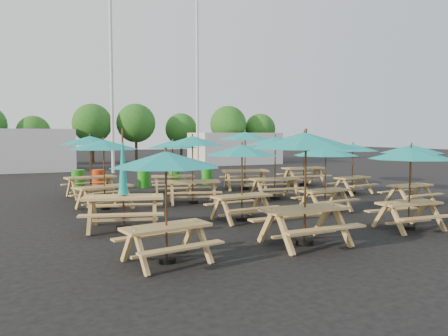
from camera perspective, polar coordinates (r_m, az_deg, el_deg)
name	(u,v)px	position (r m, az deg, el deg)	size (l,w,h in m)	color
ground	(241,201)	(15.83, 2.27, -4.34)	(120.00, 120.00, 0.00)	black
picnic_unit_0	(166,165)	(8.07, -7.61, 0.44)	(2.39, 2.39, 2.10)	tan
picnic_unit_1	(123,188)	(11.26, -13.02, -2.60)	(2.38, 2.21, 2.54)	tan
picnic_unit_2	(104,148)	(14.42, -15.44, 2.54)	(2.77, 2.77, 2.26)	tan
picnic_unit_3	(90,143)	(17.49, -17.11, 3.11)	(2.73, 2.73, 2.37)	tan
picnic_unit_4	(306,146)	(9.50, 10.64, 2.82)	(2.46, 2.46, 2.45)	tan
picnic_unit_5	(242,154)	(12.05, 2.37, 1.87)	(2.28, 2.28, 2.13)	tan
picnic_unit_6	(192,144)	(15.16, -4.14, 3.15)	(2.90, 2.90, 2.37)	tan
picnic_unit_7	(172,147)	(17.96, -6.75, 2.77)	(2.60, 2.60, 2.18)	tan
picnic_unit_8	(411,157)	(11.84, 23.19, 1.28)	(2.18, 2.18, 2.08)	tan
picnic_unit_9	(326,154)	(13.89, 13.14, 1.76)	(2.21, 2.21, 2.05)	tan
picnic_unit_10	(275,144)	(16.26, 6.71, 3.11)	(2.51, 2.51, 2.34)	tan
picnic_unit_11	(245,139)	(19.13, 2.77, 3.85)	(3.10, 3.10, 2.55)	tan
picnic_unit_13	(411,152)	(16.11, 23.28, 1.95)	(2.19, 2.19, 2.08)	tan
picnic_unit_14	(353,150)	(18.44, 16.48, 2.29)	(2.35, 2.35, 2.05)	tan
picnic_unit_15	(304,138)	(21.04, 10.43, 3.81)	(2.66, 2.66, 2.55)	tan
waste_bin_0	(78,180)	(19.92, -18.51, -1.50)	(0.55, 0.55, 0.89)	#24981B
waste_bin_1	(99,180)	(19.78, -16.07, -1.49)	(0.55, 0.55, 0.89)	red
waste_bin_2	(144,178)	(20.21, -10.45, -1.27)	(0.55, 0.55, 0.89)	#24981B
waste_bin_3	(175,176)	(20.97, -6.46, -1.03)	(0.55, 0.55, 0.89)	#24981B
waste_bin_4	(207,175)	(21.34, -2.26, -0.92)	(0.55, 0.55, 0.89)	#24981B
mast_0	(112,77)	(28.65, -14.48, 11.41)	(0.20, 0.20, 12.00)	silver
mast_1	(197,86)	(32.32, -3.51, 10.70)	(0.20, 0.20, 12.00)	silver
event_tent_0	(9,150)	(31.99, -26.26, 2.08)	(8.00, 4.00, 2.80)	silver
event_tent_1	(235,148)	(36.69, 1.40, 2.59)	(7.00, 4.00, 2.60)	silver
tree_2	(34,132)	(37.62, -23.62, 4.29)	(2.59, 2.59, 3.93)	#382314
tree_3	(92,123)	(39.05, -16.84, 5.60)	(3.36, 3.36, 5.09)	#382314
tree_4	(136,123)	(39.27, -11.44, 5.76)	(3.41, 3.41, 5.17)	#382314
tree_5	(181,129)	(40.86, -5.62, 5.08)	(2.94, 2.94, 4.45)	#382314
tree_6	(228,124)	(40.73, 0.56, 5.74)	(3.38, 3.38, 5.13)	#382314
tree_7	(260,129)	(42.30, 4.73, 5.08)	(2.95, 2.95, 4.48)	#382314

